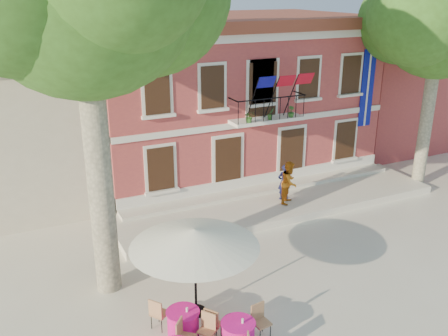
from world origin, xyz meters
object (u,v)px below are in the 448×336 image
at_px(plane_tree_east, 441,19).
at_px(patio_umbrella, 195,238).
at_px(pedestrian_navy, 284,182).
at_px(cafe_table_2, 183,323).
at_px(cafe_table_1, 238,334).
at_px(pedestrian_orange, 289,182).

distance_m(plane_tree_east, patio_umbrella, 14.89).
height_order(pedestrian_navy, cafe_table_2, pedestrian_navy).
xyz_separation_m(pedestrian_navy, cafe_table_1, (-5.76, -7.12, -0.64)).
bearing_deg(patio_umbrella, cafe_table_2, -131.10).
relative_size(patio_umbrella, pedestrian_orange, 1.99).
relative_size(plane_tree_east, cafe_table_1, 5.46).
relative_size(plane_tree_east, pedestrian_navy, 6.62).
distance_m(cafe_table_1, cafe_table_2, 1.52).
height_order(pedestrian_orange, cafe_table_2, pedestrian_orange).
xyz_separation_m(patio_umbrella, cafe_table_1, (0.41, -1.83, -1.96)).
bearing_deg(patio_umbrella, pedestrian_navy, 40.54).
distance_m(plane_tree_east, pedestrian_navy, 9.53).
height_order(patio_umbrella, pedestrian_navy, patio_umbrella).
bearing_deg(pedestrian_navy, plane_tree_east, -177.07).
height_order(plane_tree_east, patio_umbrella, plane_tree_east).
height_order(plane_tree_east, pedestrian_navy, plane_tree_east).
height_order(pedestrian_orange, cafe_table_1, pedestrian_orange).
distance_m(pedestrian_orange, cafe_table_1, 8.88).
bearing_deg(patio_umbrella, plane_tree_east, 19.37).
bearing_deg(cafe_table_1, pedestrian_navy, 50.99).
distance_m(patio_umbrella, pedestrian_navy, 8.23).
height_order(plane_tree_east, cafe_table_2, plane_tree_east).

